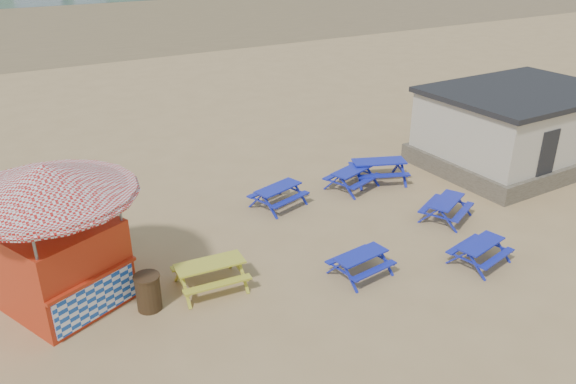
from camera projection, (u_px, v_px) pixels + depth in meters
ground at (317, 236)px, 17.83m from camera, size 400.00×400.00×0.00m
wet_sand at (32, 23)px, 60.51m from camera, size 400.00×400.00×0.00m
picnic_table_blue_a at (278, 196)px, 19.67m from camera, size 2.06×1.82×0.73m
picnic_table_blue_b at (378, 171)px, 21.65m from camera, size 2.48×2.27×0.84m
picnic_table_blue_c at (352, 179)px, 21.07m from camera, size 2.16×1.93×0.76m
picnic_table_blue_d at (361, 264)px, 15.70m from camera, size 1.70×1.42×0.66m
picnic_table_blue_e at (480, 253)px, 16.25m from camera, size 1.82×1.57×0.67m
picnic_table_blue_f at (446, 209)px, 18.77m from camera, size 2.10×1.94×0.71m
picnic_table_yellow at (211, 275)px, 15.10m from camera, size 1.98×1.66×0.77m
ice_cream_kiosk at (52, 219)px, 13.62m from camera, size 5.67×5.67×3.88m
litter_bin at (148, 292)px, 14.20m from camera, size 0.67×0.67×0.98m
amenity_block at (517, 127)px, 22.89m from camera, size 7.40×5.40×3.15m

